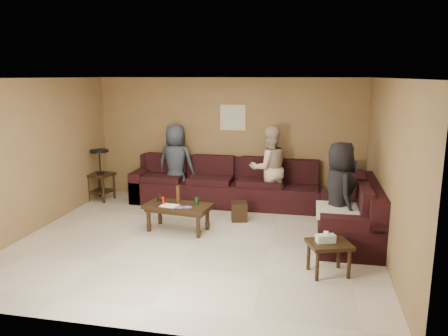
# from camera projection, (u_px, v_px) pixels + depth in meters

# --- Properties ---
(room) EXTENTS (5.60, 5.50, 2.50)m
(room) POSITION_uv_depth(u_px,v_px,m) (196.00, 135.00, 6.49)
(room) COLOR beige
(room) RESTS_ON ground
(sectional_sofa) EXTENTS (4.65, 2.90, 0.97)m
(sectional_sofa) POSITION_uv_depth(u_px,v_px,m) (261.00, 198.00, 8.06)
(sectional_sofa) COLOR black
(sectional_sofa) RESTS_ON ground
(coffee_table) EXTENTS (1.15, 0.68, 0.73)m
(coffee_table) POSITION_uv_depth(u_px,v_px,m) (178.00, 208.00, 7.22)
(coffee_table) COLOR black
(coffee_table) RESTS_ON ground
(end_table_left) EXTENTS (0.53, 0.53, 1.05)m
(end_table_left) POSITION_uv_depth(u_px,v_px,m) (101.00, 174.00, 8.98)
(end_table_left) COLOR black
(end_table_left) RESTS_ON ground
(side_table_right) EXTENTS (0.64, 0.59, 0.58)m
(side_table_right) POSITION_uv_depth(u_px,v_px,m) (328.00, 246.00, 5.62)
(side_table_right) COLOR black
(side_table_right) RESTS_ON ground
(waste_bin) EXTENTS (0.33, 0.33, 0.33)m
(waste_bin) POSITION_uv_depth(u_px,v_px,m) (239.00, 211.00, 7.77)
(waste_bin) COLOR black
(waste_bin) RESTS_ON ground
(wall_art) EXTENTS (0.52, 0.04, 0.52)m
(wall_art) POSITION_uv_depth(u_px,v_px,m) (233.00, 118.00, 8.84)
(wall_art) COLOR tan
(wall_art) RESTS_ON ground
(person_left) EXTENTS (0.82, 0.58, 1.58)m
(person_left) POSITION_uv_depth(u_px,v_px,m) (176.00, 163.00, 8.86)
(person_left) COLOR #2E3540
(person_left) RESTS_ON ground
(person_middle) EXTENTS (0.96, 0.87, 1.61)m
(person_middle) POSITION_uv_depth(u_px,v_px,m) (269.00, 168.00, 8.32)
(person_middle) COLOR #C6B193
(person_middle) RESTS_ON ground
(person_right) EXTENTS (0.69, 0.87, 1.57)m
(person_right) POSITION_uv_depth(u_px,v_px,m) (339.00, 193.00, 6.66)
(person_right) COLOR black
(person_right) RESTS_ON ground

